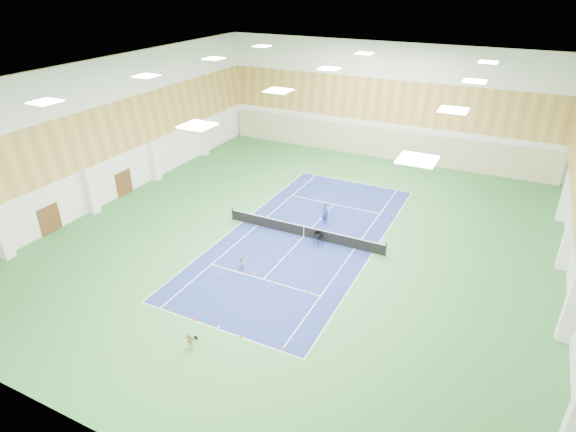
{
  "coord_description": "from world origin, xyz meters",
  "views": [
    {
      "loc": [
        13.19,
        -29.33,
        18.2
      ],
      "look_at": [
        -0.9,
        -0.9,
        2.0
      ],
      "focal_mm": 30.0,
      "sensor_mm": 36.0,
      "label": 1
    }
  ],
  "objects": [
    {
      "name": "tennis_net",
      "position": [
        0.0,
        0.0,
        0.55
      ],
      "size": [
        12.8,
        0.1,
        1.1
      ],
      "primitive_type": null,
      "color": "black",
      "rests_on": "ground"
    },
    {
      "name": "cone_svc_b",
      "position": [
        -0.92,
        -6.01,
        0.12
      ],
      "size": [
        0.22,
        0.22,
        0.25
      ],
      "primitive_type": "cone",
      "color": "orange",
      "rests_on": "ground"
    },
    {
      "name": "court_surface",
      "position": [
        0.0,
        0.0,
        0.01
      ],
      "size": [
        10.97,
        23.77,
        0.01
      ],
      "primitive_type": "cube",
      "color": "navy",
      "rests_on": "ground"
    },
    {
      "name": "coach",
      "position": [
        0.58,
        2.81,
        0.92
      ],
      "size": [
        0.79,
        0.68,
        1.84
      ],
      "primitive_type": "imported",
      "rotation": [
        0.0,
        0.0,
        2.71
      ],
      "color": "navy",
      "rests_on": "ground"
    },
    {
      "name": "cone_base_d",
      "position": [
        4.09,
        -11.67,
        0.11
      ],
      "size": [
        0.2,
        0.2,
        0.22
      ],
      "primitive_type": "cone",
      "color": "#FB610D",
      "rests_on": "ground"
    },
    {
      "name": "tennis_balls_scatter",
      "position": [
        0.0,
        0.0,
        0.05
      ],
      "size": [
        10.57,
        22.77,
        0.07
      ],
      "primitive_type": null,
      "color": "yellow",
      "rests_on": "ground"
    },
    {
      "name": "child_court",
      "position": [
        -1.86,
        -5.99,
        0.52
      ],
      "size": [
        0.64,
        0.6,
        1.04
      ],
      "primitive_type": "imported",
      "rotation": [
        0.0,
        0.0,
        0.56
      ],
      "color": "#919299",
      "rests_on": "ground"
    },
    {
      "name": "door_left_a",
      "position": [
        -17.92,
        -8.0,
        1.1
      ],
      "size": [
        0.08,
        1.8,
        2.2
      ],
      "primitive_type": "cube",
      "color": "#593319",
      "rests_on": "ground"
    },
    {
      "name": "back_curtain",
      "position": [
        0.0,
        19.75,
        1.6
      ],
      "size": [
        35.4,
        0.16,
        3.2
      ],
      "primitive_type": "cube",
      "color": "#C6B793",
      "rests_on": "ground"
    },
    {
      "name": "wood_cladding",
      "position": [
        0.0,
        0.0,
        8.0
      ],
      "size": [
        36.0,
        40.0,
        8.0
      ],
      "primitive_type": null,
      "color": "tan",
      "rests_on": "room_shell"
    },
    {
      "name": "cone_svc_d",
      "position": [
        3.22,
        -6.35,
        0.11
      ],
      "size": [
        0.21,
        0.21,
        0.23
      ],
      "primitive_type": "cone",
      "color": "#FF550D",
      "rests_on": "ground"
    },
    {
      "name": "ground",
      "position": [
        0.0,
        0.0,
        0.0
      ],
      "size": [
        40.0,
        40.0,
        0.0
      ],
      "primitive_type": "plane",
      "color": "#2F6F34",
      "rests_on": "ground"
    },
    {
      "name": "room_shell",
      "position": [
        0.0,
        0.0,
        6.0
      ],
      "size": [
        36.0,
        40.0,
        12.0
      ],
      "primitive_type": null,
      "color": "white",
      "rests_on": "ground"
    },
    {
      "name": "door_left_b",
      "position": [
        -17.92,
        0.0,
        1.1
      ],
      "size": [
        0.08,
        1.8,
        2.2
      ],
      "primitive_type": "cube",
      "color": "#593319",
      "rests_on": "ground"
    },
    {
      "name": "cone_svc_a",
      "position": [
        -3.0,
        -6.51,
        0.12
      ],
      "size": [
        0.22,
        0.22,
        0.24
      ],
      "primitive_type": "cone",
      "color": "#FF600D",
      "rests_on": "ground"
    },
    {
      "name": "ceiling_light_grid",
      "position": [
        0.0,
        0.0,
        11.92
      ],
      "size": [
        21.4,
        25.4,
        0.06
      ],
      "primitive_type": null,
      "color": "white",
      "rests_on": "room_shell"
    },
    {
      "name": "ball_cart",
      "position": [
        1.43,
        -0.6,
        0.5
      ],
      "size": [
        0.74,
        0.74,
        1.0
      ],
      "primitive_type": null,
      "rotation": [
        0.0,
        0.0,
        -0.35
      ],
      "color": "black",
      "rests_on": "ground"
    },
    {
      "name": "cone_base_b",
      "position": [
        -1.59,
        -11.85,
        0.11
      ],
      "size": [
        0.2,
        0.2,
        0.23
      ],
      "primitive_type": "cone",
      "color": "#FF4A0D",
      "rests_on": "ground"
    },
    {
      "name": "child_apron",
      "position": [
        -0.36,
        -13.85,
        0.54
      ],
      "size": [
        0.67,
        0.38,
        1.08
      ],
      "primitive_type": "imported",
      "rotation": [
        0.0,
        0.0,
        0.19
      ],
      "color": "tan",
      "rests_on": "ground"
    },
    {
      "name": "cone_base_c",
      "position": [
        1.59,
        -11.85,
        0.12
      ],
      "size": [
        0.22,
        0.22,
        0.24
      ],
      "primitive_type": "cone",
      "color": "#FF580D",
      "rests_on": "ground"
    },
    {
      "name": "cone_base_a",
      "position": [
        -3.45,
        -11.69,
        0.1
      ],
      "size": [
        0.18,
        0.18,
        0.2
      ],
      "primitive_type": "cone",
      "color": "#EF430C",
      "rests_on": "ground"
    },
    {
      "name": "cone_svc_c",
      "position": [
        0.74,
        -6.51,
        0.12
      ],
      "size": [
        0.22,
        0.22,
        0.24
      ],
      "primitive_type": "cone",
      "color": "#FF560D",
      "rests_on": "ground"
    }
  ]
}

